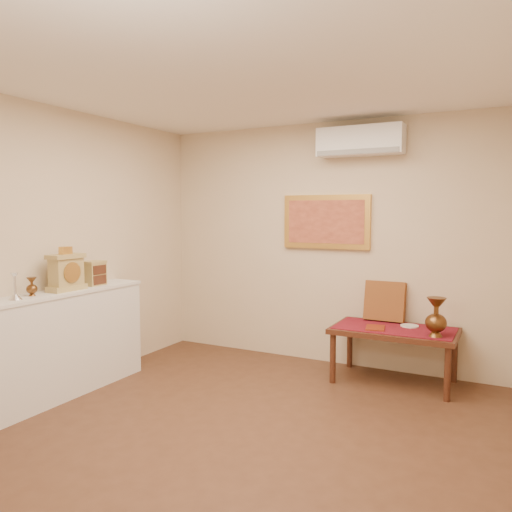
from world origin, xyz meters
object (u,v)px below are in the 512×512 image
Objects in this scene: mantel_clock at (66,272)px; brass_urn_tall at (436,313)px; display_ledge at (52,346)px; low_table at (394,335)px; wooden_chest at (94,273)px.

brass_urn_tall is at bearing 26.67° from mantel_clock.
display_ledge reaches higher than low_table.
mantel_clock is (0.03, 0.17, 0.66)m from display_ledge.
mantel_clock reaches higher than display_ledge.
mantel_clock reaches higher than wooden_chest.
display_ledge is 0.81m from wooden_chest.
brass_urn_tall is 3.44m from mantel_clock.
mantel_clock is at bearing -85.91° from wooden_chest.
brass_urn_tall is 3.31m from wooden_chest.
wooden_chest reaches higher than display_ledge.
mantel_clock is (-3.06, -1.54, 0.37)m from brass_urn_tall.
display_ledge is 1.68× the size of low_table.
display_ledge is (-3.09, -1.70, -0.29)m from brass_urn_tall.
wooden_chest is (0.00, 0.54, 0.61)m from display_ledge.
wooden_chest is 0.20× the size of low_table.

